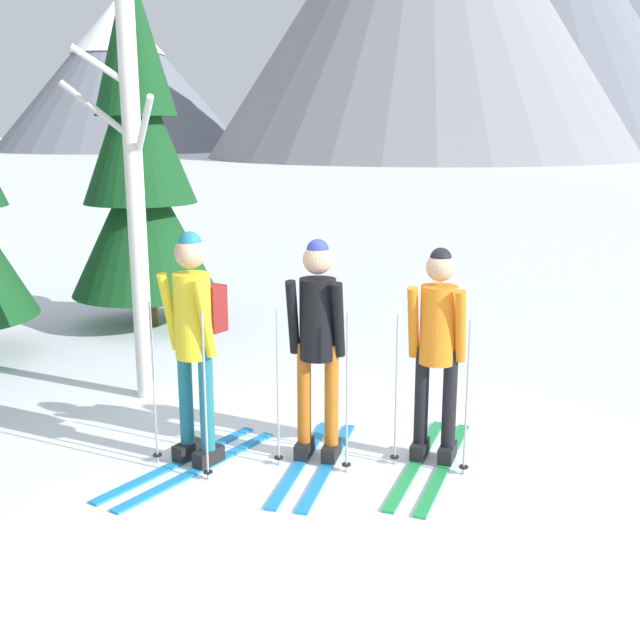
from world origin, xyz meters
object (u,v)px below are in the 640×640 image
Objects in this scene: skier_in_black at (318,338)px; pine_tree_far at (139,166)px; skier_in_orange at (437,348)px; skier_in_yellow at (194,335)px; birch_tree_slender at (131,127)px.

pine_tree_far is at bearing 121.53° from skier_in_black.
skier_in_orange is 0.39× the size of pine_tree_far.
skier_in_orange is at bearing 4.47° from skier_in_yellow.
birch_tree_slender reaches higher than skier_in_yellow.
skier_in_black is 0.99× the size of skier_in_orange.
skier_in_yellow is 1.04× the size of skier_in_black.
pine_tree_far is at bearing 129.85° from skier_in_orange.
birch_tree_slender reaches higher than skier_in_black.
skier_in_yellow reaches higher than skier_in_orange.
birch_tree_slender reaches higher than pine_tree_far.
skier_in_yellow is 0.40× the size of pine_tree_far.
birch_tree_slender is (-1.79, 1.37, 1.57)m from skier_in_black.
skier_in_black is at bearing 7.90° from skier_in_yellow.
skier_in_black is at bearing -179.07° from skier_in_orange.
skier_in_yellow is at bearing -60.25° from birch_tree_slender.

